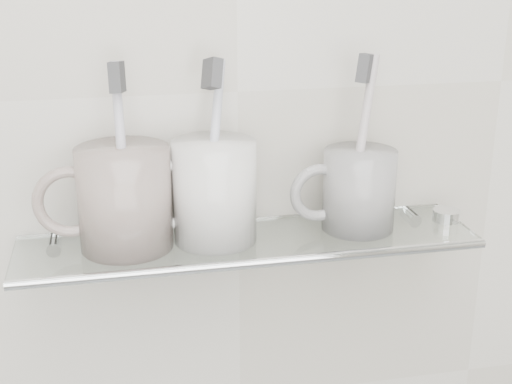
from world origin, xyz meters
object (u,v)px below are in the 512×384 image
object	(u,v)px
shelf_glass	(249,242)
mug_left	(125,198)
mug_center	(214,191)
mug_right	(359,190)

from	to	relation	value
shelf_glass	mug_left	size ratio (longest dim) A/B	4.58
mug_center	mug_right	xyz separation A→B (m)	(0.16, 0.00, -0.01)
mug_left	mug_center	distance (m)	0.09
mug_left	mug_right	world-z (taller)	mug_left
shelf_glass	mug_right	world-z (taller)	mug_right
mug_left	mug_center	size ratio (longest dim) A/B	0.99
shelf_glass	mug_right	distance (m)	0.14
shelf_glass	mug_center	distance (m)	0.07
shelf_glass	mug_center	xyz separation A→B (m)	(-0.04, 0.00, 0.06)
mug_left	shelf_glass	bearing A→B (deg)	-9.53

